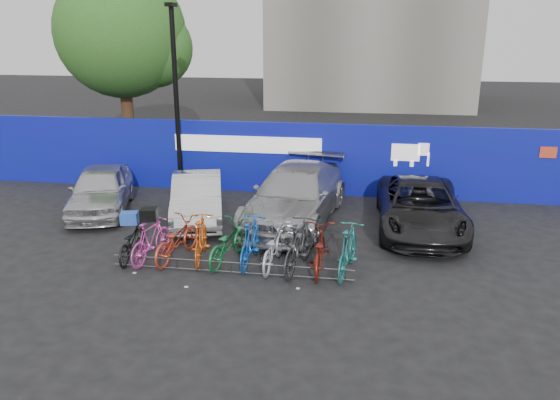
% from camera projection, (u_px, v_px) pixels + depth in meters
% --- Properties ---
extents(ground, '(100.00, 100.00, 0.00)m').
position_uv_depth(ground, '(237.00, 263.00, 13.01)').
color(ground, black).
rests_on(ground, ground).
extents(hoarding, '(22.00, 0.18, 2.40)m').
position_uv_depth(hoarding, '(277.00, 158.00, 18.30)').
color(hoarding, navy).
rests_on(hoarding, ground).
extents(tree, '(5.40, 5.20, 7.80)m').
position_uv_depth(tree, '(127.00, 36.00, 21.96)').
color(tree, '#382314').
rests_on(tree, ground).
extents(lamppost, '(0.25, 0.50, 6.11)m').
position_uv_depth(lamppost, '(176.00, 96.00, 17.59)').
color(lamppost, black).
rests_on(lamppost, ground).
extents(bike_rack, '(5.60, 0.03, 0.30)m').
position_uv_depth(bike_rack, '(231.00, 267.00, 12.40)').
color(bike_rack, '#595B60').
rests_on(bike_rack, ground).
extents(car_0, '(2.77, 4.39, 1.39)m').
position_uv_depth(car_0, '(101.00, 189.00, 16.50)').
color(car_0, '#B4B3B8').
rests_on(car_0, ground).
extents(car_1, '(2.43, 4.22, 1.32)m').
position_uv_depth(car_1, '(197.00, 198.00, 15.81)').
color(car_1, '#BABBBF').
rests_on(car_1, ground).
extents(car_2, '(2.95, 5.66, 1.57)m').
position_uv_depth(car_2, '(296.00, 195.00, 15.67)').
color(car_2, '#A0A0A5').
rests_on(car_2, ground).
extents(car_3, '(2.28, 4.89, 1.35)m').
position_uv_depth(car_3, '(420.00, 207.00, 14.97)').
color(car_3, black).
rests_on(car_3, ground).
extents(bike_0, '(0.71, 1.74, 0.89)m').
position_uv_depth(bike_0, '(131.00, 241.00, 13.16)').
color(bike_0, black).
rests_on(bike_0, ground).
extents(bike_1, '(0.80, 1.77, 1.03)m').
position_uv_depth(bike_1, '(151.00, 240.00, 13.04)').
color(bike_1, '#D141A7').
rests_on(bike_1, ground).
extents(bike_2, '(1.05, 2.00, 1.00)m').
position_uv_depth(bike_2, '(176.00, 239.00, 13.12)').
color(bike_2, '#B13B21').
rests_on(bike_2, ground).
extents(bike_3, '(0.79, 1.88, 1.10)m').
position_uv_depth(bike_3, '(201.00, 239.00, 13.03)').
color(bike_3, '#D15416').
rests_on(bike_3, ground).
extents(bike_4, '(1.06, 1.97, 0.98)m').
position_uv_depth(bike_4, '(228.00, 243.00, 12.94)').
color(bike_4, '#146932').
rests_on(bike_4, ground).
extents(bike_5, '(0.62, 1.90, 1.13)m').
position_uv_depth(bike_5, '(251.00, 242.00, 12.81)').
color(bike_5, '#134EAE').
rests_on(bike_5, ground).
extents(bike_6, '(0.78, 1.89, 0.97)m').
position_uv_depth(bike_6, '(273.00, 247.00, 12.71)').
color(bike_6, '#B6B9BF').
rests_on(bike_6, ground).
extents(bike_7, '(0.94, 2.08, 1.21)m').
position_uv_depth(bike_7, '(299.00, 246.00, 12.47)').
color(bike_7, '#29292B').
rests_on(bike_7, ground).
extents(bike_8, '(0.71, 1.92, 1.00)m').
position_uv_depth(bike_8, '(319.00, 250.00, 12.51)').
color(bike_8, maroon).
rests_on(bike_8, ground).
extents(bike_9, '(0.85, 1.97, 1.15)m').
position_uv_depth(bike_9, '(348.00, 250.00, 12.30)').
color(bike_9, '#1F6967').
rests_on(bike_9, ground).
extents(cargo_crate, '(0.45, 0.38, 0.28)m').
position_uv_depth(cargo_crate, '(129.00, 218.00, 12.98)').
color(cargo_crate, '#234CB6').
rests_on(cargo_crate, bike_0).
extents(cargo_topcase, '(0.44, 0.41, 0.28)m').
position_uv_depth(cargo_topcase, '(149.00, 214.00, 12.84)').
color(cargo_topcase, black).
rests_on(cargo_topcase, bike_1).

